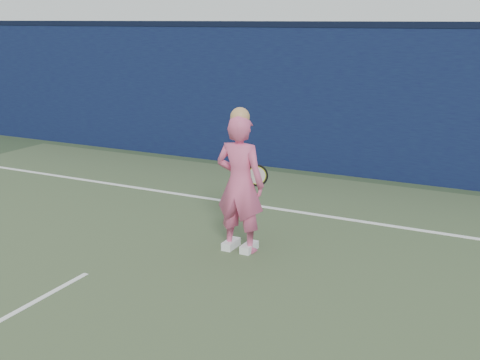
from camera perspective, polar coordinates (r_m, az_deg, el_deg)
The scene contains 5 objects.
ground at distance 6.07m, azimuth -20.66°, elevation -11.84°, with size 80.00×80.00×0.00m, color #293C25.
backstop_wall at distance 10.96m, azimuth 4.41°, elevation 7.71°, with size 24.00×0.40×2.50m, color #0C0F36.
wall_cap at distance 10.87m, azimuth 4.55°, elevation 14.52°, with size 24.00×0.42×0.10m, color black.
player at distance 6.89m, azimuth 0.00°, elevation -0.33°, with size 0.59×0.39×1.69m.
racket at distance 7.29m, azimuth 1.44°, elevation 0.41°, with size 0.52×0.13×0.27m.
Camera 1 is at (4.14, -3.56, 2.65)m, focal length 45.00 mm.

